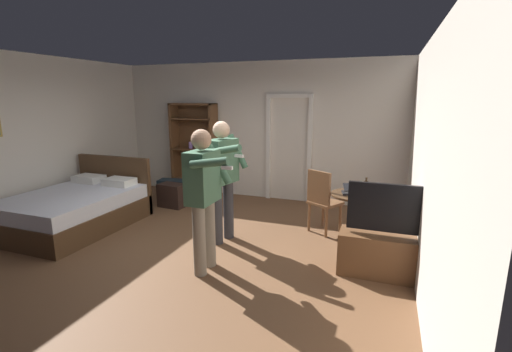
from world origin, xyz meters
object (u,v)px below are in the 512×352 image
at_px(wooden_chair, 322,199).
at_px(person_blue_shirt, 204,191).
at_px(laptop, 354,191).
at_px(person_striped_shirt, 223,172).
at_px(suitcase_small, 173,189).
at_px(bookshelf, 195,145).
at_px(bed, 77,208).
at_px(side_table, 355,209).
at_px(suitcase_dark, 172,195).
at_px(tv_flatscreen, 388,250).
at_px(bottle_on_table, 366,188).

bearing_deg(wooden_chair, person_blue_shirt, -122.77).
height_order(laptop, wooden_chair, wooden_chair).
relative_size(person_striped_shirt, suitcase_small, 3.00).
xyz_separation_m(bookshelf, person_striped_shirt, (1.73, -2.24, -0.03)).
xyz_separation_m(bookshelf, laptop, (3.49, -1.60, -0.30)).
xyz_separation_m(bed, side_table, (4.28, 0.97, 0.17)).
relative_size(bed, suitcase_small, 3.50).
xyz_separation_m(bookshelf, side_table, (3.51, -1.55, -0.57)).
height_order(side_table, suitcase_small, side_table).
xyz_separation_m(laptop, person_blue_shirt, (-1.57, -1.55, 0.25)).
relative_size(suitcase_dark, suitcase_small, 0.87).
bearing_deg(laptop, suitcase_dark, 171.31).
bearing_deg(side_table, laptop, -115.40).
relative_size(bed, suitcase_dark, 4.02).
relative_size(side_table, suitcase_small, 1.21).
distance_m(laptop, person_striped_shirt, 1.89).
bearing_deg(bed, person_striped_shirt, 6.40).
distance_m(tv_flatscreen, laptop, 1.15).
distance_m(bed, suitcase_dark, 1.68).
xyz_separation_m(bookshelf, tv_flatscreen, (3.98, -2.55, -0.73)).
bearing_deg(wooden_chair, suitcase_dark, 173.01).
xyz_separation_m(wooden_chair, suitcase_dark, (-2.93, 0.36, -0.32)).
bearing_deg(bookshelf, person_striped_shirt, -52.40).
xyz_separation_m(bottle_on_table, suitcase_small, (-3.88, 1.07, -0.62)).
distance_m(bottle_on_table, person_blue_shirt, 2.31).
bearing_deg(bookshelf, bed, -107.03).
height_order(bookshelf, person_striped_shirt, bookshelf).
bearing_deg(person_striped_shirt, side_table, 21.12).
relative_size(side_table, wooden_chair, 0.71).
height_order(person_blue_shirt, suitcase_small, person_blue_shirt).
bearing_deg(laptop, tv_flatscreen, -62.58).
distance_m(bookshelf, tv_flatscreen, 4.78).
bearing_deg(suitcase_small, person_blue_shirt, -59.16).
relative_size(laptop, person_blue_shirt, 0.23).
bearing_deg(person_blue_shirt, bottle_on_table, 41.10).
distance_m(side_table, laptop, 0.28).
xyz_separation_m(bookshelf, suitcase_small, (-0.23, -0.57, -0.85)).
height_order(person_blue_shirt, suitcase_dark, person_blue_shirt).
bearing_deg(suitcase_small, bed, -114.34).
bearing_deg(laptop, suitcase_small, 164.51).
relative_size(laptop, wooden_chair, 0.40).
xyz_separation_m(bed, wooden_chair, (3.79, 1.09, 0.24)).
bearing_deg(suitcase_small, bookshelf, 58.93).
distance_m(bed, wooden_chair, 3.95).
xyz_separation_m(side_table, person_striped_shirt, (-1.78, -0.69, 0.55)).
bearing_deg(laptop, person_striped_shirt, -159.86).
relative_size(bed, person_blue_shirt, 1.19).
bearing_deg(side_table, bottle_on_table, -29.74).
xyz_separation_m(laptop, suitcase_small, (-3.72, 1.03, -0.56)).
distance_m(side_table, person_striped_shirt, 1.98).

